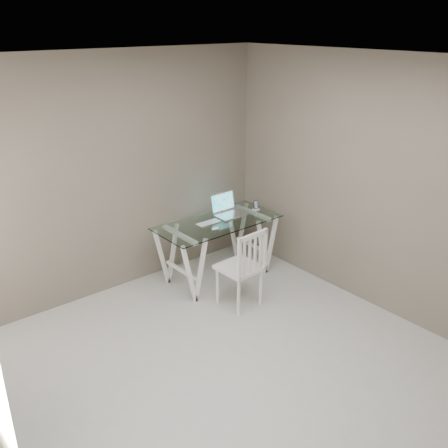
% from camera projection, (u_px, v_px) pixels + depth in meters
% --- Properties ---
extents(room, '(4.50, 4.52, 2.71)m').
position_uv_depth(room, '(238.00, 200.00, 3.73)').
color(room, '#ABA9A3').
rests_on(room, ground).
extents(desk, '(1.50, 0.70, 0.75)m').
position_uv_depth(desk, '(218.00, 249.00, 6.05)').
color(desk, silver).
rests_on(desk, ground).
extents(chair, '(0.44, 0.44, 0.92)m').
position_uv_depth(chair, '(244.00, 265.00, 5.39)').
color(chair, silver).
rests_on(chair, ground).
extents(laptop, '(0.36, 0.31, 0.26)m').
position_uv_depth(laptop, '(227.00, 209.00, 6.12)').
color(laptop, silver).
rests_on(laptop, desk).
extents(keyboard, '(0.31, 0.13, 0.01)m').
position_uv_depth(keyboard, '(208.00, 223.00, 5.86)').
color(keyboard, silver).
rests_on(keyboard, desk).
extents(mouse, '(0.10, 0.06, 0.03)m').
position_uv_depth(mouse, '(215.00, 228.00, 5.68)').
color(mouse, silver).
rests_on(mouse, desk).
extents(phone_dock, '(0.07, 0.07, 0.12)m').
position_uv_depth(phone_dock, '(256.00, 207.00, 6.26)').
color(phone_dock, white).
rests_on(phone_dock, desk).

